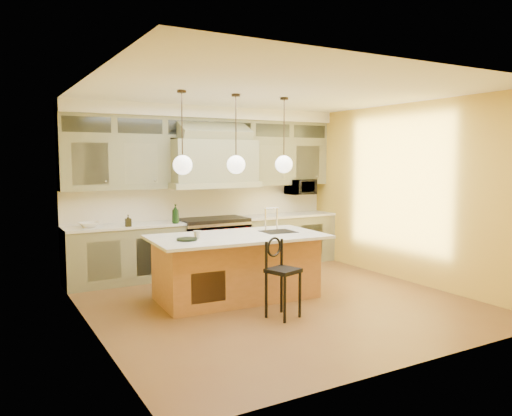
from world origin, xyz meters
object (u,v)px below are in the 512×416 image
range (213,245)px  microwave (300,187)px  kitchen_island (237,266)px  counter_stool (282,273)px

range → microwave: (1.95, 0.11, 0.96)m
kitchen_island → counter_stool: 1.07m
kitchen_island → microwave: (2.34, 1.80, 0.98)m
range → counter_stool: bearing=-96.4°
kitchen_island → counter_stool: bearing=-82.2°
range → kitchen_island: size_ratio=0.48×
range → microwave: size_ratio=2.21×
counter_stool → range: bearing=65.8°
kitchen_island → counter_stool: kitchen_island is taller
range → microwave: bearing=3.1°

